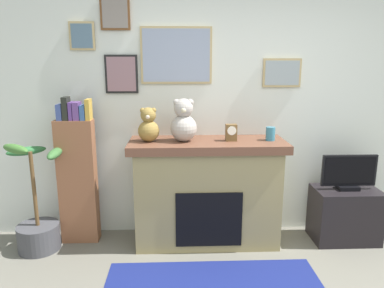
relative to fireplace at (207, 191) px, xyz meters
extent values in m
cube|color=silver|center=(0.31, 0.32, 0.77)|extent=(5.20, 0.12, 2.60)
cube|color=tan|center=(-0.29, 0.25, 1.31)|extent=(0.69, 0.02, 0.54)
cube|color=#8591AA|center=(-0.29, 0.24, 1.31)|extent=(0.65, 0.00, 0.50)
cube|color=brown|center=(-0.86, 0.25, 1.71)|extent=(0.28, 0.02, 0.33)
cube|color=gray|center=(-0.86, 0.24, 1.71)|extent=(0.24, 0.00, 0.29)
cube|color=black|center=(-0.83, 0.25, 1.13)|extent=(0.32, 0.02, 0.37)
cube|color=#805E66|center=(-0.83, 0.24, 1.13)|extent=(0.28, 0.00, 0.33)
cube|color=tan|center=(-1.19, 0.25, 1.49)|extent=(0.24, 0.02, 0.26)
cube|color=slate|center=(-1.19, 0.24, 1.49)|extent=(0.20, 0.00, 0.22)
cube|color=tan|center=(0.76, 0.25, 1.14)|extent=(0.38, 0.02, 0.28)
cube|color=#8C979C|center=(0.76, 0.24, 1.14)|extent=(0.34, 0.00, 0.24)
cube|color=#908053|center=(0.00, 0.00, -0.05)|extent=(1.38, 0.52, 0.96)
cube|color=brown|center=(0.00, 0.00, 0.48)|extent=(1.50, 0.58, 0.08)
cube|color=black|center=(0.00, -0.26, -0.18)|extent=(0.62, 0.02, 0.53)
cube|color=brown|center=(-1.27, 0.06, 0.09)|extent=(0.36, 0.16, 1.24)
cube|color=#374884|center=(-1.39, 0.06, 0.79)|extent=(0.05, 0.13, 0.15)
cube|color=black|center=(-1.33, 0.06, 0.82)|extent=(0.05, 0.13, 0.22)
cube|color=#553478|center=(-1.28, 0.06, 0.80)|extent=(0.03, 0.13, 0.17)
cube|color=#5A3877|center=(-1.23, 0.06, 0.80)|extent=(0.06, 0.13, 0.17)
cube|color=#315388|center=(-1.17, 0.06, 0.78)|extent=(0.05, 0.13, 0.14)
cube|color=#B89035|center=(-1.12, 0.06, 0.81)|extent=(0.04, 0.13, 0.20)
cylinder|color=#3F3F44|center=(-1.64, -0.11, -0.40)|extent=(0.39, 0.39, 0.25)
cylinder|color=brown|center=(-1.64, -0.11, 0.09)|extent=(0.04, 0.04, 0.73)
ellipsoid|color=#366530|center=(-1.42, -0.10, 0.43)|extent=(0.11, 0.36, 0.08)
ellipsoid|color=#2B6936|center=(-1.72, 0.02, 0.43)|extent=(0.35, 0.28, 0.08)
ellipsoid|color=#3D6D2D|center=(-1.72, -0.22, 0.50)|extent=(0.35, 0.30, 0.08)
cube|color=black|center=(1.40, -0.04, -0.26)|extent=(0.63, 0.40, 0.54)
cube|color=black|center=(1.40, -0.04, 0.03)|extent=(0.20, 0.14, 0.04)
cube|color=black|center=(1.40, -0.04, 0.21)|extent=(0.54, 0.03, 0.31)
cube|color=black|center=(1.40, -0.05, 0.21)|extent=(0.50, 0.00, 0.27)
cylinder|color=teal|center=(0.60, -0.02, 0.58)|extent=(0.09, 0.09, 0.13)
cube|color=brown|center=(0.22, -0.02, 0.60)|extent=(0.11, 0.07, 0.16)
cylinder|color=white|center=(0.22, -0.06, 0.62)|extent=(0.08, 0.01, 0.08)
sphere|color=olive|center=(-0.56, -0.02, 0.62)|extent=(0.20, 0.20, 0.20)
sphere|color=olive|center=(-0.56, -0.02, 0.77)|extent=(0.15, 0.15, 0.15)
sphere|color=olive|center=(-0.61, -0.02, 0.81)|extent=(0.05, 0.05, 0.05)
sphere|color=olive|center=(-0.51, -0.02, 0.81)|extent=(0.05, 0.05, 0.05)
sphere|color=beige|center=(-0.56, -0.08, 0.76)|extent=(0.04, 0.04, 0.04)
sphere|color=#A49C95|center=(-0.23, -0.02, 0.64)|extent=(0.25, 0.25, 0.25)
sphere|color=#A49C95|center=(-0.23, -0.02, 0.83)|extent=(0.18, 0.18, 0.18)
sphere|color=#A49C95|center=(-0.29, -0.02, 0.88)|extent=(0.06, 0.06, 0.06)
sphere|color=#A49C95|center=(-0.16, -0.02, 0.88)|extent=(0.06, 0.06, 0.06)
sphere|color=beige|center=(-0.23, -0.09, 0.82)|extent=(0.05, 0.05, 0.05)
camera|label=1|loc=(-0.28, -3.39, 1.27)|focal=34.02mm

